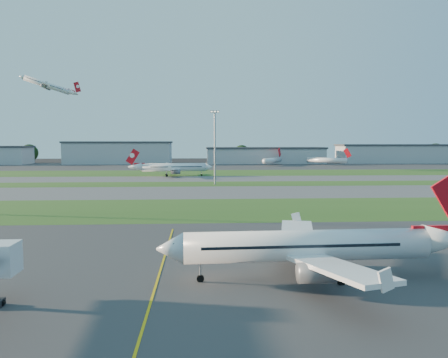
{
  "coord_description": "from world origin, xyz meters",
  "views": [
    {
      "loc": [
        9.63,
        -44.35,
        15.08
      ],
      "look_at": [
        14.91,
        49.44,
        7.0
      ],
      "focal_mm": 35.0,
      "sensor_mm": 36.0,
      "label": 1
    }
  ],
  "objects": [
    {
      "name": "hangar_east",
      "position": [
        55.0,
        255.0,
        5.64
      ],
      "size": [
        81.6,
        23.0,
        11.2
      ],
      "color": "#A3A5AA",
      "rests_on": "ground"
    },
    {
      "name": "taxiway_b",
      "position": [
        0.0,
        132.0,
        0.01
      ],
      "size": [
        300.0,
        26.0,
        0.01
      ],
      "primitive_type": "cube",
      "color": "#515154",
      "rests_on": "ground"
    },
    {
      "name": "apron_near",
      "position": [
        0.0,
        0.0,
        0.01
      ],
      "size": [
        300.0,
        70.0,
        0.01
      ],
      "primitive_type": "cube",
      "color": "#333335",
      "rests_on": "ground"
    },
    {
      "name": "grass_strip_c",
      "position": [
        0.0,
        165.0,
        0.01
      ],
      "size": [
        300.0,
        40.0,
        0.01
      ],
      "primitive_type": "cube",
      "color": "#29501A",
      "rests_on": "ground"
    },
    {
      "name": "mini_jet_near",
      "position": [
        55.64,
        229.09,
        3.28
      ],
      "size": [
        16.12,
        25.46,
        9.48
      ],
      "rotation": [
        0.0,
        0.0,
        1.03
      ],
      "color": "white",
      "rests_on": "ground"
    },
    {
      "name": "tree_mid_east",
      "position": [
        40.0,
        269.0,
        6.81
      ],
      "size": [
        11.55,
        11.55,
        12.6
      ],
      "color": "black",
      "rests_on": "ground"
    },
    {
      "name": "grass_strip_a",
      "position": [
        0.0,
        52.0,
        0.01
      ],
      "size": [
        300.0,
        34.0,
        0.01
      ],
      "primitive_type": "cube",
      "color": "#29501A",
      "rests_on": "ground"
    },
    {
      "name": "apron_far",
      "position": [
        0.0,
        225.0,
        0.01
      ],
      "size": [
        400.0,
        80.0,
        0.01
      ],
      "primitive_type": "cube",
      "color": "#333335",
      "rests_on": "ground"
    },
    {
      "name": "hangar_far_east",
      "position": [
        155.0,
        255.0,
        6.64
      ],
      "size": [
        96.9,
        23.0,
        13.2
      ],
      "color": "#A3A5AA",
      "rests_on": "ground"
    },
    {
      "name": "mini_jet_far",
      "position": [
        91.02,
        229.81,
        3.28
      ],
      "size": [
        24.9,
        17.08,
        9.48
      ],
      "rotation": [
        0.0,
        0.0,
        -0.58
      ],
      "color": "white",
      "rests_on": "ground"
    },
    {
      "name": "light_mast_centre",
      "position": [
        15.0,
        108.0,
        14.81
      ],
      "size": [
        3.2,
        0.7,
        25.8
      ],
      "color": "gray",
      "rests_on": "ground"
    },
    {
      "name": "airliner_departing",
      "position": [
        -79.69,
        221.87,
        48.2
      ],
      "size": [
        32.33,
        27.28,
        10.1
      ],
      "rotation": [
        0.0,
        0.0,
        0.12
      ],
      "color": "white"
    },
    {
      "name": "tree_east",
      "position": [
        115.0,
        267.0,
        6.16
      ],
      "size": [
        10.45,
        10.45,
        11.4
      ],
      "color": "black",
      "rests_on": "ground"
    },
    {
      "name": "tree_far_east",
      "position": [
        185.0,
        271.0,
        7.46
      ],
      "size": [
        12.65,
        12.65,
        13.8
      ],
      "color": "black",
      "rests_on": "ground"
    },
    {
      "name": "yellow_line",
      "position": [
        5.0,
        0.0,
        0.0
      ],
      "size": [
        0.25,
        60.0,
        0.02
      ],
      "primitive_type": "cube",
      "color": "gold",
      "rests_on": "ground"
    },
    {
      "name": "tree_west",
      "position": [
        -110.0,
        270.0,
        7.14
      ],
      "size": [
        12.1,
        12.1,
        13.2
      ],
      "color": "black",
      "rests_on": "ground"
    },
    {
      "name": "grass_strip_b",
      "position": [
        0.0,
        110.0,
        0.01
      ],
      "size": [
        300.0,
        18.0,
        0.01
      ],
      "primitive_type": "cube",
      "color": "#29501A",
      "rests_on": "ground"
    },
    {
      "name": "ground",
      "position": [
        0.0,
        0.0,
        0.0
      ],
      "size": [
        700.0,
        700.0,
        0.0
      ],
      "primitive_type": "plane",
      "color": "black",
      "rests_on": "ground"
    },
    {
      "name": "taxiway_a",
      "position": [
        0.0,
        85.0,
        0.01
      ],
      "size": [
        300.0,
        32.0,
        0.01
      ],
      "primitive_type": "cube",
      "color": "#515154",
      "rests_on": "ground"
    },
    {
      "name": "airliner_taxiing",
      "position": [
        -1.8,
        145.97,
        3.77
      ],
      "size": [
        34.41,
        29.07,
        10.74
      ],
      "rotation": [
        0.0,
        0.0,
        3.25
      ],
      "color": "white",
      "rests_on": "ground"
    },
    {
      "name": "airliner_parked",
      "position": [
        21.58,
        1.89,
        3.65
      ],
      "size": [
        33.28,
        28.22,
        10.38
      ],
      "rotation": [
        0.0,
        0.0,
        0.04
      ],
      "color": "white",
      "rests_on": "ground"
    },
    {
      "name": "hangar_west",
      "position": [
        -45.0,
        255.0,
        7.64
      ],
      "size": [
        71.4,
        23.0,
        15.2
      ],
      "color": "#A3A5AA",
      "rests_on": "ground"
    },
    {
      "name": "tree_mid_west",
      "position": [
        -20.0,
        266.0,
        5.84
      ],
      "size": [
        9.9,
        9.9,
        10.8
      ],
      "color": "black",
      "rests_on": "ground"
    }
  ]
}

